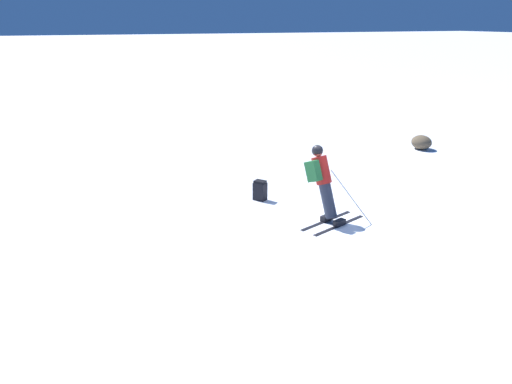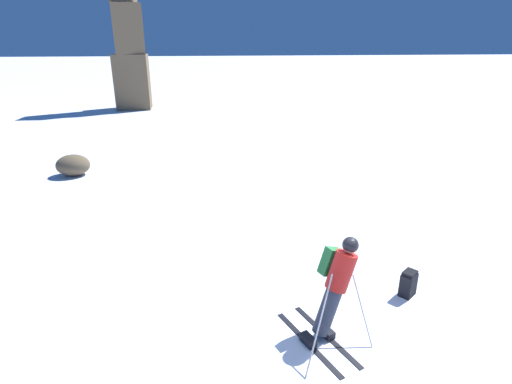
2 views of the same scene
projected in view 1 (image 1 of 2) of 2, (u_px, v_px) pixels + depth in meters
ground_plane at (323, 217)px, 11.27m from camera, size 300.00×300.00×0.00m
skier at (323, 180)px, 10.79m from camera, size 1.28×1.68×1.70m
spare_backpack at (260, 190)px, 12.24m from camera, size 0.37×0.35×0.50m
exposed_boulder_0 at (421, 142)px, 17.07m from camera, size 0.74×0.63×0.48m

